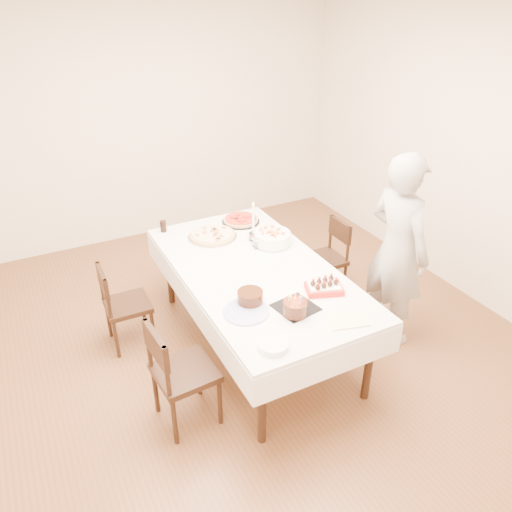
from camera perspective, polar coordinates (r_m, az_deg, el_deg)
name	(u,v)px	position (r m, az deg, el deg)	size (l,w,h in m)	color
floor	(253,343)	(4.41, -0.40, -9.90)	(5.00, 5.00, 0.00)	brown
wall_back	(152,121)	(5.92, -11.86, 14.81)	(4.50, 0.04, 2.70)	beige
wall_right	(471,155)	(5.06, 23.32, 10.55)	(0.04, 5.00, 2.70)	beige
dining_table	(256,308)	(4.18, 0.00, -5.93)	(1.14, 2.14, 0.75)	white
chair_right_savory	(324,260)	(4.87, 7.74, -0.40)	(0.40, 0.40, 0.77)	black
chair_left_savory	(127,305)	(4.33, -14.48, -5.43)	(0.39, 0.39, 0.77)	black
chair_left_dessert	(185,372)	(3.54, -8.11, -13.01)	(0.43, 0.43, 0.85)	black
person	(397,251)	(4.23, 15.84, 0.59)	(0.61, 0.40, 1.66)	#A6A19D
pizza_white	(212,235)	(4.46, -5.01, 2.40)	(0.44, 0.44, 0.04)	beige
pizza_pepperoni	(241,220)	(4.73, -1.75, 4.15)	(0.36, 0.36, 0.04)	red
red_placemat	(268,236)	(4.48, 1.37, 2.32)	(0.22, 0.22, 0.01)	#B21E1E
pasta_bowl	(272,238)	(4.32, 1.88, 2.08)	(0.32, 0.32, 0.10)	white
taper_candle	(253,221)	(4.32, -0.31, 4.01)	(0.08, 0.08, 0.37)	white
shaker_pair	(256,244)	(4.24, 0.05, 1.37)	(0.08, 0.08, 0.09)	white
cola_glass	(163,226)	(4.61, -10.55, 3.36)	(0.06, 0.06, 0.11)	black
layer_cake	(250,297)	(3.55, -0.67, -4.74)	(0.24, 0.24, 0.10)	#351A0D
cake_board	(296,308)	(3.54, 4.55, -5.90)	(0.27, 0.27, 0.01)	black
birthday_cake	(295,304)	(3.42, 4.50, -5.44)	(0.17, 0.17, 0.16)	#3C1A10
strawberry_box	(324,287)	(3.72, 7.79, -3.58)	(0.27, 0.18, 0.07)	red
box_lid	(347,321)	(3.46, 10.37, -7.30)	(0.27, 0.18, 0.02)	beige
plate_stack	(273,345)	(3.18, 1.98, -10.15)	(0.19, 0.19, 0.04)	white
china_plate	(246,312)	(3.48, -1.14, -6.38)	(0.32, 0.32, 0.01)	white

